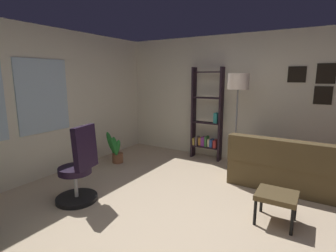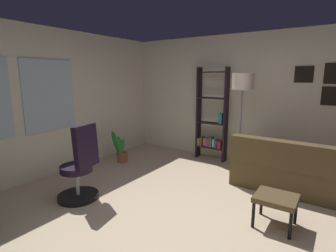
# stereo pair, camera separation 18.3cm
# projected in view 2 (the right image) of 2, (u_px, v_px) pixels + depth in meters

# --- Properties ---
(ground_plane) EXTENTS (5.31, 5.64, 0.10)m
(ground_plane) POSITION_uv_depth(u_px,v_px,m) (189.00, 231.00, 2.97)
(ground_plane) COLOR #CDB494
(wall_back_with_windows) EXTENTS (5.31, 0.12, 2.51)m
(wall_back_with_windows) POSITION_uv_depth(u_px,v_px,m) (39.00, 103.00, 4.29)
(wall_back_with_windows) COLOR beige
(wall_back_with_windows) RESTS_ON ground_plane
(wall_right_with_frames) EXTENTS (0.12, 5.64, 2.51)m
(wall_right_with_frames) POSITION_uv_depth(u_px,v_px,m) (261.00, 100.00, 4.92)
(wall_right_with_frames) COLOR beige
(wall_right_with_frames) RESTS_ON ground_plane
(couch) EXTENTS (1.59, 1.91, 0.81)m
(couch) POSITION_uv_depth(u_px,v_px,m) (311.00, 171.00, 3.92)
(couch) COLOR #4F3F25
(couch) RESTS_ON ground_plane
(footstool) EXTENTS (0.41, 0.45, 0.37)m
(footstool) POSITION_uv_depth(u_px,v_px,m) (276.00, 200.00, 2.94)
(footstool) COLOR #4F3F25
(footstool) RESTS_ON ground_plane
(office_chair) EXTENTS (0.56, 0.56, 1.07)m
(office_chair) POSITION_uv_depth(u_px,v_px,m) (80.00, 171.00, 3.57)
(office_chair) COLOR black
(office_chair) RESTS_ON ground_plane
(bookshelf) EXTENTS (0.18, 0.64, 1.88)m
(bookshelf) POSITION_uv_depth(u_px,v_px,m) (212.00, 120.00, 5.26)
(bookshelf) COLOR black
(bookshelf) RESTS_ON ground_plane
(floor_lamp) EXTENTS (0.37, 0.37, 1.75)m
(floor_lamp) POSITION_uv_depth(u_px,v_px,m) (243.00, 88.00, 4.51)
(floor_lamp) COLOR slate
(floor_lamp) RESTS_ON ground_plane
(potted_plant) EXTENTS (0.32, 0.44, 0.63)m
(potted_plant) POSITION_uv_depth(u_px,v_px,m) (120.00, 149.00, 5.15)
(potted_plant) COLOR #90593B
(potted_plant) RESTS_ON ground_plane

